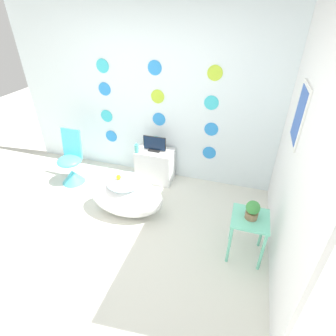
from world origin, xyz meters
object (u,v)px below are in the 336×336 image
Objects in this scene: tv at (155,145)px; bathtub at (127,196)px; potted_plant_left at (253,210)px; chair at (72,167)px; vase at (137,148)px.

bathtub is at bearing -96.58° from tv.
potted_plant_left is at bearing -9.34° from bathtub.
tv is at bearing 83.42° from bathtub.
chair is at bearing -159.63° from tv.
potted_plant_left is (1.48, -1.12, 0.03)m from tv.
vase is 1.99m from potted_plant_left.
potted_plant_left is (2.72, -0.66, 0.40)m from chair.
chair is at bearing 160.59° from bathtub.
chair reaches higher than bathtub.
chair is (-1.14, 0.40, 0.00)m from bathtub.
tv is at bearing 142.90° from potted_plant_left.
potted_plant_left is (1.72, -0.99, 0.06)m from vase.
bathtub is at bearing -79.11° from vase.
bathtub is 1.17× the size of chair.
vase is (-0.24, -0.14, -0.03)m from tv.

